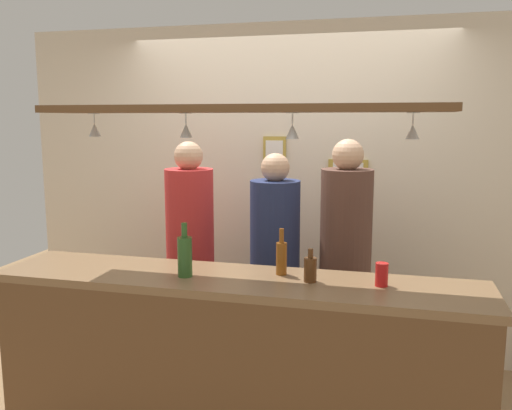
{
  "coord_description": "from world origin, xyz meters",
  "views": [
    {
      "loc": [
        0.81,
        -3.07,
        1.87
      ],
      "look_at": [
        0.0,
        0.1,
        1.34
      ],
      "focal_mm": 37.67,
      "sensor_mm": 36.0,
      "label": 1
    }
  ],
  "objects_px": {
    "person_right_brown_shirt": "(346,244)",
    "picture_frame_lower_pair": "(348,171)",
    "person_left_red_shirt": "(190,237)",
    "picture_frame_crest": "(275,153)",
    "bottle_beer_brown_stubby": "(310,269)",
    "bottle_champagne_green": "(185,255)",
    "drink_can": "(382,275)",
    "bottle_beer_amber_tall": "(281,257)",
    "person_middle_navy_shirt": "(275,249)"
  },
  "relations": [
    {
      "from": "person_right_brown_shirt",
      "to": "picture_frame_lower_pair",
      "type": "xyz_separation_m",
      "value": [
        -0.05,
        0.62,
        0.42
      ]
    },
    {
      "from": "person_left_red_shirt",
      "to": "person_right_brown_shirt",
      "type": "distance_m",
      "value": 1.1
    },
    {
      "from": "picture_frame_lower_pair",
      "to": "picture_frame_crest",
      "type": "height_order",
      "value": "picture_frame_crest"
    },
    {
      "from": "bottle_beer_brown_stubby",
      "to": "picture_frame_crest",
      "type": "distance_m",
      "value": 1.56
    },
    {
      "from": "person_right_brown_shirt",
      "to": "picture_frame_crest",
      "type": "height_order",
      "value": "person_right_brown_shirt"
    },
    {
      "from": "bottle_champagne_green",
      "to": "drink_can",
      "type": "distance_m",
      "value": 1.05
    },
    {
      "from": "bottle_beer_amber_tall",
      "to": "picture_frame_crest",
      "type": "height_order",
      "value": "picture_frame_crest"
    },
    {
      "from": "person_left_red_shirt",
      "to": "bottle_beer_brown_stubby",
      "type": "bearing_deg",
      "value": -37.99
    },
    {
      "from": "bottle_beer_brown_stubby",
      "to": "drink_can",
      "type": "bearing_deg",
      "value": 2.87
    },
    {
      "from": "person_left_red_shirt",
      "to": "bottle_champagne_green",
      "type": "height_order",
      "value": "person_left_red_shirt"
    },
    {
      "from": "person_middle_navy_shirt",
      "to": "picture_frame_crest",
      "type": "xyz_separation_m",
      "value": [
        -0.14,
        0.62,
        0.61
      ]
    },
    {
      "from": "bottle_champagne_green",
      "to": "bottle_beer_brown_stubby",
      "type": "bearing_deg",
      "value": 6.1
    },
    {
      "from": "person_right_brown_shirt",
      "to": "picture_frame_lower_pair",
      "type": "distance_m",
      "value": 0.75
    },
    {
      "from": "person_right_brown_shirt",
      "to": "drink_can",
      "type": "xyz_separation_m",
      "value": [
        0.25,
        -0.74,
        0.02
      ]
    },
    {
      "from": "person_left_red_shirt",
      "to": "bottle_beer_brown_stubby",
      "type": "height_order",
      "value": "person_left_red_shirt"
    },
    {
      "from": "bottle_champagne_green",
      "to": "picture_frame_lower_pair",
      "type": "height_order",
      "value": "picture_frame_lower_pair"
    },
    {
      "from": "person_right_brown_shirt",
      "to": "picture_frame_lower_pair",
      "type": "relative_size",
      "value": 5.81
    },
    {
      "from": "person_middle_navy_shirt",
      "to": "picture_frame_lower_pair",
      "type": "bearing_deg",
      "value": 55.38
    },
    {
      "from": "person_middle_navy_shirt",
      "to": "bottle_beer_amber_tall",
      "type": "bearing_deg",
      "value": -74.73
    },
    {
      "from": "person_middle_navy_shirt",
      "to": "picture_frame_lower_pair",
      "type": "xyz_separation_m",
      "value": [
        0.43,
        0.62,
        0.48
      ]
    },
    {
      "from": "person_middle_navy_shirt",
      "to": "bottle_beer_amber_tall",
      "type": "relative_size",
      "value": 6.32
    },
    {
      "from": "person_middle_navy_shirt",
      "to": "bottle_beer_brown_stubby",
      "type": "bearing_deg",
      "value": -64.85
    },
    {
      "from": "bottle_champagne_green",
      "to": "picture_frame_crest",
      "type": "xyz_separation_m",
      "value": [
        0.18,
        1.46,
        0.47
      ]
    },
    {
      "from": "person_left_red_shirt",
      "to": "person_right_brown_shirt",
      "type": "xyz_separation_m",
      "value": [
        1.1,
        -0.0,
        0.02
      ]
    },
    {
      "from": "person_middle_navy_shirt",
      "to": "picture_frame_lower_pair",
      "type": "distance_m",
      "value": 0.9
    },
    {
      "from": "bottle_beer_brown_stubby",
      "to": "person_right_brown_shirt",
      "type": "bearing_deg",
      "value": 81.01
    },
    {
      "from": "person_left_red_shirt",
      "to": "picture_frame_lower_pair",
      "type": "bearing_deg",
      "value": 30.79
    },
    {
      "from": "person_left_red_shirt",
      "to": "person_middle_navy_shirt",
      "type": "relative_size",
      "value": 1.04
    },
    {
      "from": "person_middle_navy_shirt",
      "to": "picture_frame_crest",
      "type": "bearing_deg",
      "value": 102.84
    },
    {
      "from": "drink_can",
      "to": "person_middle_navy_shirt",
      "type": "bearing_deg",
      "value": 134.34
    },
    {
      "from": "picture_frame_crest",
      "to": "picture_frame_lower_pair",
      "type": "bearing_deg",
      "value": 0.0
    },
    {
      "from": "person_right_brown_shirt",
      "to": "bottle_champagne_green",
      "type": "height_order",
      "value": "person_right_brown_shirt"
    },
    {
      "from": "person_right_brown_shirt",
      "to": "bottle_beer_amber_tall",
      "type": "bearing_deg",
      "value": -113.96
    },
    {
      "from": "bottle_champagne_green",
      "to": "picture_frame_lower_pair",
      "type": "xyz_separation_m",
      "value": [
        0.75,
        1.46,
        0.34
      ]
    },
    {
      "from": "bottle_champagne_green",
      "to": "picture_frame_crest",
      "type": "distance_m",
      "value": 1.54
    },
    {
      "from": "person_middle_navy_shirt",
      "to": "bottle_champagne_green",
      "type": "height_order",
      "value": "person_middle_navy_shirt"
    },
    {
      "from": "bottle_champagne_green",
      "to": "bottle_beer_brown_stubby",
      "type": "distance_m",
      "value": 0.69
    },
    {
      "from": "bottle_beer_amber_tall",
      "to": "drink_can",
      "type": "distance_m",
      "value": 0.55
    },
    {
      "from": "person_middle_navy_shirt",
      "to": "bottle_beer_brown_stubby",
      "type": "xyz_separation_m",
      "value": [
        0.36,
        -0.76,
        0.09
      ]
    },
    {
      "from": "bottle_champagne_green",
      "to": "bottle_beer_brown_stubby",
      "type": "relative_size",
      "value": 1.67
    },
    {
      "from": "drink_can",
      "to": "picture_frame_crest",
      "type": "xyz_separation_m",
      "value": [
        -0.87,
        1.37,
        0.53
      ]
    },
    {
      "from": "bottle_beer_amber_tall",
      "to": "bottle_champagne_green",
      "type": "distance_m",
      "value": 0.53
    },
    {
      "from": "bottle_beer_amber_tall",
      "to": "bottle_beer_brown_stubby",
      "type": "relative_size",
      "value": 1.44
    },
    {
      "from": "bottle_beer_brown_stubby",
      "to": "drink_can",
      "type": "relative_size",
      "value": 1.48
    },
    {
      "from": "picture_frame_lower_pair",
      "to": "picture_frame_crest",
      "type": "distance_m",
      "value": 0.59
    },
    {
      "from": "bottle_beer_amber_tall",
      "to": "picture_frame_lower_pair",
      "type": "xyz_separation_m",
      "value": [
        0.25,
        1.29,
        0.36
      ]
    },
    {
      "from": "bottle_beer_brown_stubby",
      "to": "picture_frame_crest",
      "type": "bearing_deg",
      "value": 109.83
    },
    {
      "from": "person_right_brown_shirt",
      "to": "picture_frame_lower_pair",
      "type": "height_order",
      "value": "person_right_brown_shirt"
    },
    {
      "from": "person_left_red_shirt",
      "to": "person_right_brown_shirt",
      "type": "bearing_deg",
      "value": -0.0
    },
    {
      "from": "person_left_red_shirt",
      "to": "picture_frame_lower_pair",
      "type": "height_order",
      "value": "person_left_red_shirt"
    }
  ]
}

